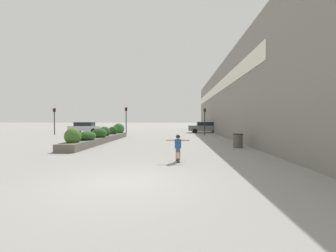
{
  "coord_description": "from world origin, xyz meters",
  "views": [
    {
      "loc": [
        1.68,
        -6.66,
        1.88
      ],
      "look_at": [
        0.8,
        11.74,
        1.38
      ],
      "focal_mm": 24.0,
      "sensor_mm": 36.0,
      "label": 1
    }
  ],
  "objects_px": {
    "skateboarder": "(178,144)",
    "car_leftmost": "(205,127)",
    "traffic_light_right": "(205,117)",
    "traffic_light_left": "(126,116)",
    "skateboard": "(178,160)",
    "traffic_light_far_left": "(54,117)",
    "trash_bin": "(238,141)",
    "car_center_left": "(86,127)",
    "car_center_right": "(260,128)"
  },
  "relations": [
    {
      "from": "car_leftmost",
      "to": "traffic_light_left",
      "type": "height_order",
      "value": "traffic_light_left"
    },
    {
      "from": "skateboard",
      "to": "traffic_light_left",
      "type": "relative_size",
      "value": 0.21
    },
    {
      "from": "car_center_left",
      "to": "traffic_light_far_left",
      "type": "distance_m",
      "value": 4.75
    },
    {
      "from": "trash_bin",
      "to": "car_center_left",
      "type": "distance_m",
      "value": 23.66
    },
    {
      "from": "traffic_light_right",
      "to": "car_center_left",
      "type": "bearing_deg",
      "value": 167.23
    },
    {
      "from": "skateboard",
      "to": "car_center_right",
      "type": "distance_m",
      "value": 24.6
    },
    {
      "from": "skateboard",
      "to": "traffic_light_far_left",
      "type": "height_order",
      "value": "traffic_light_far_left"
    },
    {
      "from": "traffic_light_far_left",
      "to": "skateboard",
      "type": "bearing_deg",
      "value": -48.17
    },
    {
      "from": "skateboarder",
      "to": "car_leftmost",
      "type": "xyz_separation_m",
      "value": [
        3.85,
        22.83,
        0.05
      ]
    },
    {
      "from": "skateboard",
      "to": "car_center_left",
      "type": "relative_size",
      "value": 0.16
    },
    {
      "from": "car_center_left",
      "to": "traffic_light_far_left",
      "type": "xyz_separation_m",
      "value": [
        -2.4,
        -3.82,
        1.48
      ]
    },
    {
      "from": "skateboard",
      "to": "car_center_left",
      "type": "xyz_separation_m",
      "value": [
        -13.28,
        21.35,
        0.75
      ]
    },
    {
      "from": "car_center_left",
      "to": "traffic_light_right",
      "type": "xyz_separation_m",
      "value": [
        16.5,
        -3.74,
        1.45
      ]
    },
    {
      "from": "traffic_light_far_left",
      "to": "traffic_light_left",
      "type": "bearing_deg",
      "value": 0.64
    },
    {
      "from": "traffic_light_right",
      "to": "traffic_light_far_left",
      "type": "bearing_deg",
      "value": -179.74
    },
    {
      "from": "car_center_left",
      "to": "traffic_light_far_left",
      "type": "height_order",
      "value": "traffic_light_far_left"
    },
    {
      "from": "car_center_left",
      "to": "skateboard",
      "type": "bearing_deg",
      "value": 31.9
    },
    {
      "from": "trash_bin",
      "to": "traffic_light_far_left",
      "type": "height_order",
      "value": "traffic_light_far_left"
    },
    {
      "from": "trash_bin",
      "to": "car_center_left",
      "type": "height_order",
      "value": "car_center_left"
    },
    {
      "from": "traffic_light_left",
      "to": "traffic_light_right",
      "type": "relative_size",
      "value": 1.05
    },
    {
      "from": "car_center_left",
      "to": "car_center_right",
      "type": "xyz_separation_m",
      "value": [
        24.63,
        0.47,
        -0.01
      ]
    },
    {
      "from": "car_center_right",
      "to": "traffic_light_left",
      "type": "height_order",
      "value": "traffic_light_left"
    },
    {
      "from": "traffic_light_left",
      "to": "skateboard",
      "type": "bearing_deg",
      "value": -69.65
    },
    {
      "from": "skateboard",
      "to": "traffic_light_left",
      "type": "height_order",
      "value": "traffic_light_left"
    },
    {
      "from": "car_leftmost",
      "to": "traffic_light_far_left",
      "type": "height_order",
      "value": "traffic_light_far_left"
    },
    {
      "from": "traffic_light_left",
      "to": "car_center_right",
      "type": "bearing_deg",
      "value": 13.2
    },
    {
      "from": "trash_bin",
      "to": "car_center_right",
      "type": "distance_m",
      "value": 18.15
    },
    {
      "from": "car_center_left",
      "to": "trash_bin",
      "type": "bearing_deg",
      "value": 47.02
    },
    {
      "from": "car_center_left",
      "to": "traffic_light_left",
      "type": "distance_m",
      "value": 7.86
    },
    {
      "from": "skateboard",
      "to": "car_center_left",
      "type": "distance_m",
      "value": 25.15
    },
    {
      "from": "car_leftmost",
      "to": "traffic_light_right",
      "type": "bearing_deg",
      "value": 173.13
    },
    {
      "from": "traffic_light_right",
      "to": "traffic_light_left",
      "type": "bearing_deg",
      "value": 179.9
    },
    {
      "from": "trash_bin",
      "to": "traffic_light_left",
      "type": "bearing_deg",
      "value": 130.4
    },
    {
      "from": "car_center_left",
      "to": "traffic_light_far_left",
      "type": "bearing_deg",
      "value": -32.06
    },
    {
      "from": "car_center_right",
      "to": "traffic_light_far_left",
      "type": "height_order",
      "value": "traffic_light_far_left"
    },
    {
      "from": "skateboard",
      "to": "traffic_light_far_left",
      "type": "xyz_separation_m",
      "value": [
        -15.68,
        17.52,
        2.23
      ]
    },
    {
      "from": "traffic_light_left",
      "to": "car_leftmost",
      "type": "bearing_deg",
      "value": 26.63
    },
    {
      "from": "traffic_light_right",
      "to": "traffic_light_far_left",
      "type": "height_order",
      "value": "traffic_light_far_left"
    },
    {
      "from": "skateboard",
      "to": "car_center_right",
      "type": "relative_size",
      "value": 0.15
    },
    {
      "from": "car_leftmost",
      "to": "traffic_light_right",
      "type": "xyz_separation_m",
      "value": [
        -0.63,
        -5.22,
        1.44
      ]
    },
    {
      "from": "traffic_light_left",
      "to": "traffic_light_far_left",
      "type": "relative_size",
      "value": 1.03
    },
    {
      "from": "trash_bin",
      "to": "car_center_right",
      "type": "bearing_deg",
      "value": 66.2
    },
    {
      "from": "skateboard",
      "to": "trash_bin",
      "type": "height_order",
      "value": "trash_bin"
    },
    {
      "from": "trash_bin",
      "to": "traffic_light_far_left",
      "type": "relative_size",
      "value": 0.28
    },
    {
      "from": "car_center_right",
      "to": "traffic_light_left",
      "type": "bearing_deg",
      "value": -76.8
    },
    {
      "from": "trash_bin",
      "to": "traffic_light_right",
      "type": "bearing_deg",
      "value": 93.71
    },
    {
      "from": "skateboard",
      "to": "skateboarder",
      "type": "bearing_deg",
      "value": 81.87
    },
    {
      "from": "traffic_light_right",
      "to": "skateboarder",
      "type": "bearing_deg",
      "value": -100.36
    },
    {
      "from": "trash_bin",
      "to": "traffic_light_left",
      "type": "xyz_separation_m",
      "value": [
        -10.56,
        12.41,
        1.88
      ]
    },
    {
      "from": "car_leftmost",
      "to": "traffic_light_left",
      "type": "xyz_separation_m",
      "value": [
        -10.39,
        -5.21,
        1.53
      ]
    }
  ]
}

